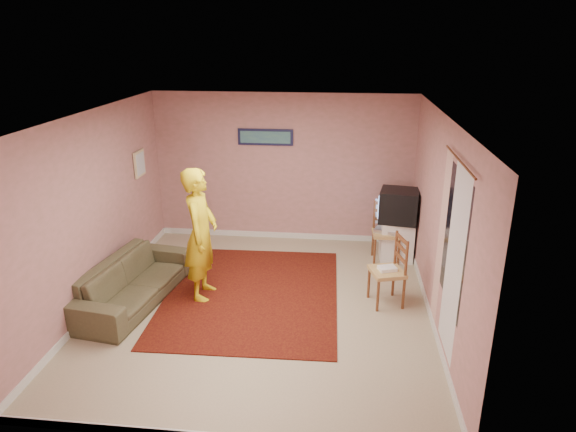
# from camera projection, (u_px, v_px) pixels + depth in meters

# --- Properties ---
(ground) EXTENTS (5.00, 5.00, 0.00)m
(ground) POSITION_uv_depth(u_px,v_px,m) (262.00, 306.00, 7.03)
(ground) COLOR tan
(ground) RESTS_ON ground
(wall_back) EXTENTS (4.50, 0.02, 2.60)m
(wall_back) POSITION_uv_depth(u_px,v_px,m) (283.00, 168.00, 8.93)
(wall_back) COLOR #B8797D
(wall_back) RESTS_ON ground
(wall_front) EXTENTS (4.50, 0.02, 2.60)m
(wall_front) POSITION_uv_depth(u_px,v_px,m) (213.00, 319.00, 4.26)
(wall_front) COLOR #B8797D
(wall_front) RESTS_ON ground
(wall_left) EXTENTS (0.02, 5.00, 2.60)m
(wall_left) POSITION_uv_depth(u_px,v_px,m) (94.00, 211.00, 6.82)
(wall_left) COLOR #B8797D
(wall_left) RESTS_ON ground
(wall_right) EXTENTS (0.02, 5.00, 2.60)m
(wall_right) POSITION_uv_depth(u_px,v_px,m) (440.00, 224.00, 6.37)
(wall_right) COLOR #B8797D
(wall_right) RESTS_ON ground
(ceiling) EXTENTS (4.50, 5.00, 0.02)m
(ceiling) POSITION_uv_depth(u_px,v_px,m) (259.00, 115.00, 6.15)
(ceiling) COLOR silver
(ceiling) RESTS_ON wall_back
(baseboard_back) EXTENTS (4.50, 0.02, 0.10)m
(baseboard_back) POSITION_uv_depth(u_px,v_px,m) (283.00, 235.00, 9.35)
(baseboard_back) COLOR silver
(baseboard_back) RESTS_ON ground
(baseboard_left) EXTENTS (0.02, 5.00, 0.10)m
(baseboard_left) POSITION_uv_depth(u_px,v_px,m) (106.00, 294.00, 7.24)
(baseboard_left) COLOR silver
(baseboard_left) RESTS_ON ground
(baseboard_right) EXTENTS (0.02, 5.00, 0.10)m
(baseboard_right) POSITION_uv_depth(u_px,v_px,m) (429.00, 312.00, 6.79)
(baseboard_right) COLOR silver
(baseboard_right) RESTS_ON ground
(window) EXTENTS (0.01, 1.10, 1.50)m
(window) POSITION_uv_depth(u_px,v_px,m) (455.00, 240.00, 5.47)
(window) COLOR black
(window) RESTS_ON wall_right
(curtain_sheer) EXTENTS (0.01, 0.75, 2.10)m
(curtain_sheer) POSITION_uv_depth(u_px,v_px,m) (454.00, 263.00, 5.40)
(curtain_sheer) COLOR silver
(curtain_sheer) RESTS_ON wall_right
(curtain_floral) EXTENTS (0.01, 0.35, 2.10)m
(curtain_floral) POSITION_uv_depth(u_px,v_px,m) (441.00, 238.00, 6.06)
(curtain_floral) COLOR beige
(curtain_floral) RESTS_ON wall_right
(curtain_rod) EXTENTS (0.02, 1.40, 0.02)m
(curtain_rod) POSITION_uv_depth(u_px,v_px,m) (460.00, 161.00, 5.18)
(curtain_rod) COLOR brown
(curtain_rod) RESTS_ON wall_right
(picture_back) EXTENTS (0.95, 0.04, 0.28)m
(picture_back) POSITION_uv_depth(u_px,v_px,m) (265.00, 137.00, 8.74)
(picture_back) COLOR #131434
(picture_back) RESTS_ON wall_back
(picture_left) EXTENTS (0.04, 0.38, 0.42)m
(picture_left) POSITION_uv_depth(u_px,v_px,m) (140.00, 164.00, 8.23)
(picture_left) COLOR beige
(picture_left) RESTS_ON wall_left
(area_rug) EXTENTS (2.49, 3.08, 0.02)m
(area_rug) POSITION_uv_depth(u_px,v_px,m) (252.00, 294.00, 7.35)
(area_rug) COLOR black
(area_rug) RESTS_ON ground
(tv_cabinet) EXTENTS (0.52, 0.47, 0.66)m
(tv_cabinet) POSITION_uv_depth(u_px,v_px,m) (396.00, 240.00, 8.41)
(tv_cabinet) COLOR silver
(tv_cabinet) RESTS_ON ground
(crt_tv) EXTENTS (0.68, 0.63, 0.52)m
(crt_tv) POSITION_uv_depth(u_px,v_px,m) (399.00, 206.00, 8.21)
(crt_tv) COLOR black
(crt_tv) RESTS_ON tv_cabinet
(chair_a) EXTENTS (0.46, 0.44, 0.53)m
(chair_a) POSITION_uv_depth(u_px,v_px,m) (387.00, 226.00, 8.24)
(chair_a) COLOR tan
(chair_a) RESTS_ON ground
(dvd_player) EXTENTS (0.42, 0.36, 0.06)m
(dvd_player) POSITION_uv_depth(u_px,v_px,m) (387.00, 230.00, 8.27)
(dvd_player) COLOR #BBBBC0
(dvd_player) RESTS_ON chair_a
(blue_throw) EXTENTS (0.39, 0.05, 0.41)m
(blue_throw) POSITION_uv_depth(u_px,v_px,m) (387.00, 211.00, 8.36)
(blue_throw) COLOR #95B2F4
(blue_throw) RESTS_ON chair_a
(chair_b) EXTENTS (0.53, 0.55, 0.54)m
(chair_b) POSITION_uv_depth(u_px,v_px,m) (388.00, 263.00, 6.91)
(chair_b) COLOR tan
(chair_b) RESTS_ON ground
(game_console) EXTENTS (0.27, 0.24, 0.05)m
(game_console) POSITION_uv_depth(u_px,v_px,m) (387.00, 268.00, 6.94)
(game_console) COLOR white
(game_console) RESTS_ON chair_b
(sofa) EXTENTS (1.11, 2.17, 0.61)m
(sofa) POSITION_uv_depth(u_px,v_px,m) (132.00, 282.00, 7.06)
(sofa) COLOR #4B492E
(sofa) RESTS_ON ground
(person) EXTENTS (0.45, 0.68, 1.87)m
(person) POSITION_uv_depth(u_px,v_px,m) (201.00, 234.00, 7.01)
(person) COLOR gold
(person) RESTS_ON ground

